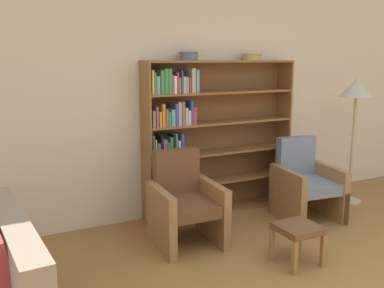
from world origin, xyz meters
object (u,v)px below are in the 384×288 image
at_px(bowl_copper, 189,55).
at_px(footstool, 298,232).
at_px(bookshelf, 204,138).
at_px(armchair_leather, 185,204).
at_px(armchair_cushioned, 305,184).
at_px(floor_lamp, 356,94).
at_px(bowl_olive, 252,56).

bearing_deg(bowl_copper, footstool, -76.89).
relative_size(bookshelf, armchair_leather, 2.05).
bearing_deg(footstool, armchair_cushioned, 45.85).
relative_size(bookshelf, bowl_copper, 8.40).
bearing_deg(armchair_cushioned, floor_lamp, -162.58).
height_order(armchair_leather, floor_lamp, floor_lamp).
xyz_separation_m(armchair_leather, footstool, (0.71, -0.88, -0.10)).
bearing_deg(armchair_cushioned, bookshelf, -26.43).
bearing_deg(bookshelf, floor_lamp, -14.23).
relative_size(bowl_copper, footstool, 0.62).
distance_m(armchair_leather, footstool, 1.14).
bearing_deg(footstool, floor_lamp, 30.79).
height_order(floor_lamp, footstool, floor_lamp).
distance_m(bowl_copper, floor_lamp, 2.22).
xyz_separation_m(bowl_copper, bowl_olive, (0.84, 0.00, -0.01)).
xyz_separation_m(bookshelf, bowl_olive, (0.64, -0.01, 0.95)).
relative_size(bowl_olive, armchair_cushioned, 0.26).
bearing_deg(floor_lamp, armchair_cushioned, -169.37).
bearing_deg(footstool, armchair_leather, 129.09).
relative_size(bookshelf, footstool, 5.18).
xyz_separation_m(bookshelf, footstool, (0.14, -1.53, -0.62)).
xyz_separation_m(bookshelf, armchair_leather, (-0.57, -0.65, -0.52)).
height_order(bookshelf, bowl_olive, bowl_olive).
height_order(armchair_cushioned, footstool, armchair_cushioned).
relative_size(bookshelf, bowl_olive, 7.87).
height_order(bowl_olive, floor_lamp, bowl_olive).
xyz_separation_m(bookshelf, bowl_copper, (-0.21, -0.01, 0.96)).
xyz_separation_m(armchair_cushioned, floor_lamp, (0.91, 0.17, 1.00)).
bearing_deg(floor_lamp, armchair_leather, -176.07).
distance_m(bookshelf, floor_lamp, 2.02).
distance_m(bookshelf, bowl_olive, 1.14).
xyz_separation_m(bowl_olive, armchair_leather, (-1.20, -0.64, -1.47)).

